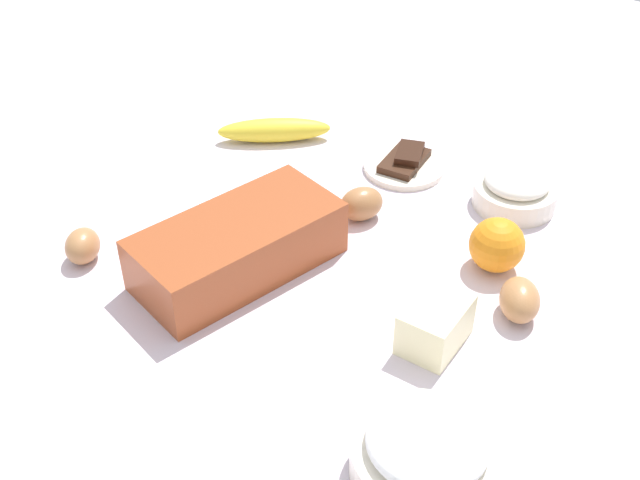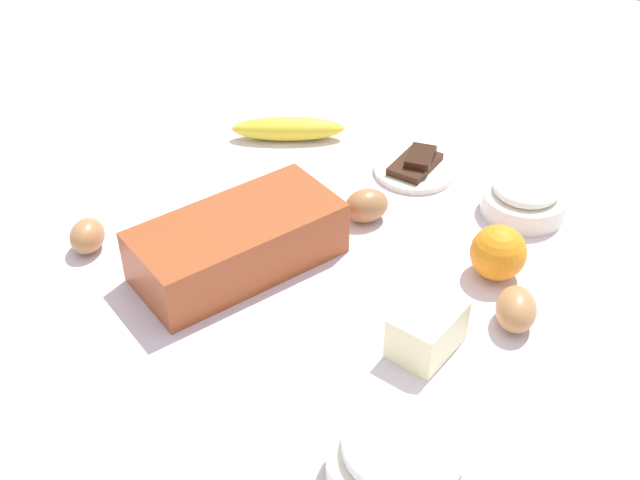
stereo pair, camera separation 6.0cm
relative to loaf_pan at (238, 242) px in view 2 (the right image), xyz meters
The scene contains 11 objects.
ground_plane 0.12m from the loaf_pan, 46.18° to the right, with size 2.40×2.40×0.02m, color silver.
loaf_pan is the anchor object (origin of this frame).
flour_bowl 0.43m from the loaf_pan, 32.35° to the right, with size 0.12×0.12×0.06m.
sugar_bowl 0.40m from the loaf_pan, 110.02° to the right, with size 0.16×0.16×0.08m.
banana 0.34m from the loaf_pan, 31.36° to the left, with size 0.19×0.04×0.04m, color yellow.
orange_fruit 0.35m from the loaf_pan, 52.21° to the right, with size 0.08×0.08×0.08m, color orange.
butter_block 0.29m from the loaf_pan, 82.50° to the right, with size 0.09×0.06×0.06m, color #F4EDB2.
egg_near_butter 0.22m from the loaf_pan, 121.01° to the left, with size 0.05×0.05×0.06m, color #AE7547.
egg_beside_bowl 0.37m from the loaf_pan, 67.21° to the right, with size 0.05×0.05×0.07m, color #B47A4A.
egg_loose 0.21m from the loaf_pan, 18.15° to the right, with size 0.05×0.05×0.07m, color #A56F43.
chocolate_plate 0.35m from the loaf_pan, ahead, with size 0.13×0.13×0.03m.
Camera 2 is at (-0.65, -0.56, 0.71)m, focal length 45.37 mm.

